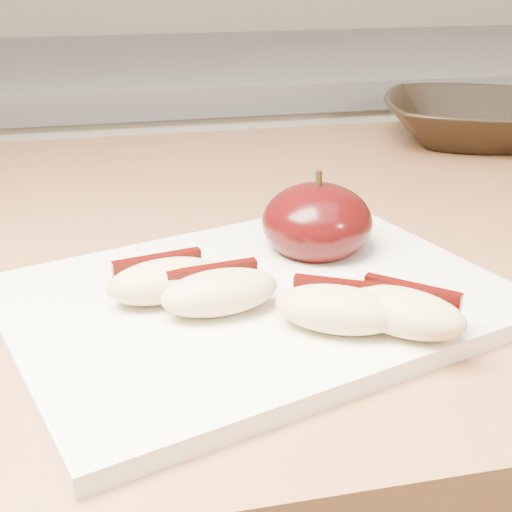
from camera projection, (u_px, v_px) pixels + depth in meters
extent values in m
cube|color=silver|center=(158.00, 312.00, 1.40)|extent=(2.40, 0.60, 0.90)
cube|color=slate|center=(142.00, 68.00, 1.21)|extent=(2.40, 0.62, 0.04)
cube|color=#966741|center=(205.00, 250.00, 0.60)|extent=(1.64, 0.64, 0.04)
cube|color=silver|center=(256.00, 300.00, 0.46)|extent=(0.36, 0.30, 0.01)
ellipsoid|color=black|center=(317.00, 222.00, 0.51)|extent=(0.10, 0.10, 0.06)
cylinder|color=black|center=(319.00, 179.00, 0.50)|extent=(0.00, 0.00, 0.01)
ellipsoid|color=#D0BA83|center=(165.00, 281.00, 0.44)|extent=(0.08, 0.05, 0.03)
cube|color=black|center=(158.00, 273.00, 0.45)|extent=(0.06, 0.02, 0.02)
ellipsoid|color=#D0BA83|center=(220.00, 292.00, 0.42)|extent=(0.08, 0.05, 0.03)
cube|color=black|center=(212.00, 283.00, 0.44)|extent=(0.06, 0.01, 0.02)
ellipsoid|color=#D0BA83|center=(337.00, 309.00, 0.40)|extent=(0.08, 0.06, 0.03)
cube|color=black|center=(341.00, 299.00, 0.42)|extent=(0.05, 0.03, 0.02)
ellipsoid|color=#D0BA83|center=(403.00, 312.00, 0.40)|extent=(0.08, 0.07, 0.03)
cube|color=black|center=(411.00, 303.00, 0.41)|extent=(0.05, 0.04, 0.02)
imported|color=black|center=(472.00, 120.00, 0.83)|extent=(0.27, 0.27, 0.05)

